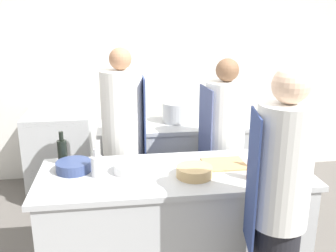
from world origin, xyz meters
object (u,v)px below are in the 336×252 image
(oven_range, at_px, (61,152))
(bowl_prep_small, at_px, (287,173))
(bottle_cooking_oil, at_px, (62,151))
(bottle_sauce, at_px, (97,166))
(bottle_wine, at_px, (263,158))
(bowl_mixing_large, at_px, (194,172))
(bowl_ceramic_blue, at_px, (74,166))
(bowl_wooden_salad, at_px, (130,168))
(chef_at_stove, at_px, (124,145))
(stockpot, at_px, (177,112))
(bottle_vinegar, at_px, (253,168))
(chef_at_pass_far, at_px, (223,147))
(bottle_olive_oil, at_px, (289,156))
(chef_at_prep_near, at_px, (278,211))

(oven_range, xyz_separation_m, bowl_prep_small, (1.86, -1.95, 0.47))
(bottle_cooking_oil, xyz_separation_m, bottle_sauce, (0.28, -0.28, -0.02))
(bottle_wine, height_order, bowl_mixing_large, bottle_wine)
(bowl_ceramic_blue, bearing_deg, bowl_wooden_salad, -10.71)
(chef_at_stove, bearing_deg, stockpot, 136.16)
(bowl_prep_small, bearing_deg, bottle_vinegar, 175.61)
(stockpot, bearing_deg, chef_at_pass_far, -61.15)
(bottle_olive_oil, xyz_separation_m, bottle_sauce, (-1.41, 0.08, -0.03))
(bottle_wine, distance_m, bottle_cooking_oil, 1.54)
(bowl_wooden_salad, bearing_deg, bottle_cooking_oil, 154.31)
(chef_at_pass_far, bearing_deg, bottle_olive_oil, -165.57)
(bottle_sauce, relative_size, stockpot, 0.67)
(bottle_wine, height_order, bottle_sauce, bottle_wine)
(bowl_ceramic_blue, bearing_deg, bowl_mixing_large, -13.95)
(chef_at_pass_far, distance_m, bottle_vinegar, 0.90)
(bowl_prep_small, bearing_deg, bowl_wooden_salad, 167.00)
(bottle_olive_oil, distance_m, bowl_prep_small, 0.17)
(chef_at_prep_near, relative_size, bottle_sauce, 8.59)
(bottle_wine, distance_m, bowl_prep_small, 0.22)
(chef_at_prep_near, bearing_deg, bottle_wine, -1.33)
(chef_at_stove, height_order, bottle_olive_oil, chef_at_stove)
(bottle_vinegar, xyz_separation_m, bottle_sauce, (-1.09, 0.20, 0.00))
(chef_at_stove, bearing_deg, bottle_cooking_oil, -47.20)
(bowl_wooden_salad, bearing_deg, bottle_sauce, -170.97)
(bottle_olive_oil, height_order, bowl_prep_small, bottle_olive_oil)
(bowl_prep_small, bearing_deg, chef_at_stove, 140.49)
(chef_at_pass_far, relative_size, bottle_vinegar, 8.09)
(bottle_vinegar, bearing_deg, bottle_wine, 49.00)
(oven_range, height_order, chef_at_pass_far, chef_at_pass_far)
(bottle_sauce, distance_m, stockpot, 1.54)
(chef_at_prep_near, height_order, bottle_sauce, chef_at_prep_near)
(chef_at_stove, distance_m, bottle_olive_oil, 1.46)
(bottle_sauce, height_order, stockpot, stockpot)
(bottle_vinegar, relative_size, bowl_mixing_large, 0.79)
(chef_at_pass_far, xyz_separation_m, bottle_cooking_oil, (-1.41, -0.40, 0.19))
(bottle_cooking_oil, bearing_deg, stockpot, 44.07)
(chef_at_pass_far, relative_size, bowl_ceramic_blue, 6.40)
(bottle_wine, height_order, bowl_ceramic_blue, bottle_wine)
(bottle_olive_oil, xyz_separation_m, bowl_prep_small, (-0.07, -0.13, -0.08))
(bowl_prep_small, bearing_deg, bottle_wine, 123.01)
(chef_at_pass_far, height_order, bottle_wine, chef_at_pass_far)
(oven_range, bearing_deg, chef_at_stove, -54.42)
(stockpot, bearing_deg, bowl_wooden_salad, -113.47)
(bottle_vinegar, xyz_separation_m, bottle_wine, (0.14, 0.16, 0.01))
(chef_at_prep_near, bearing_deg, bowl_prep_small, -19.77)
(oven_range, xyz_separation_m, chef_at_stove, (0.72, -1.01, 0.41))
(chef_at_pass_far, height_order, bowl_wooden_salad, chef_at_pass_far)
(bowl_prep_small, bearing_deg, chef_at_pass_far, 102.71)
(bowl_mixing_large, bearing_deg, bottle_olive_oil, 1.31)
(chef_at_stove, relative_size, bottle_vinegar, 8.59)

